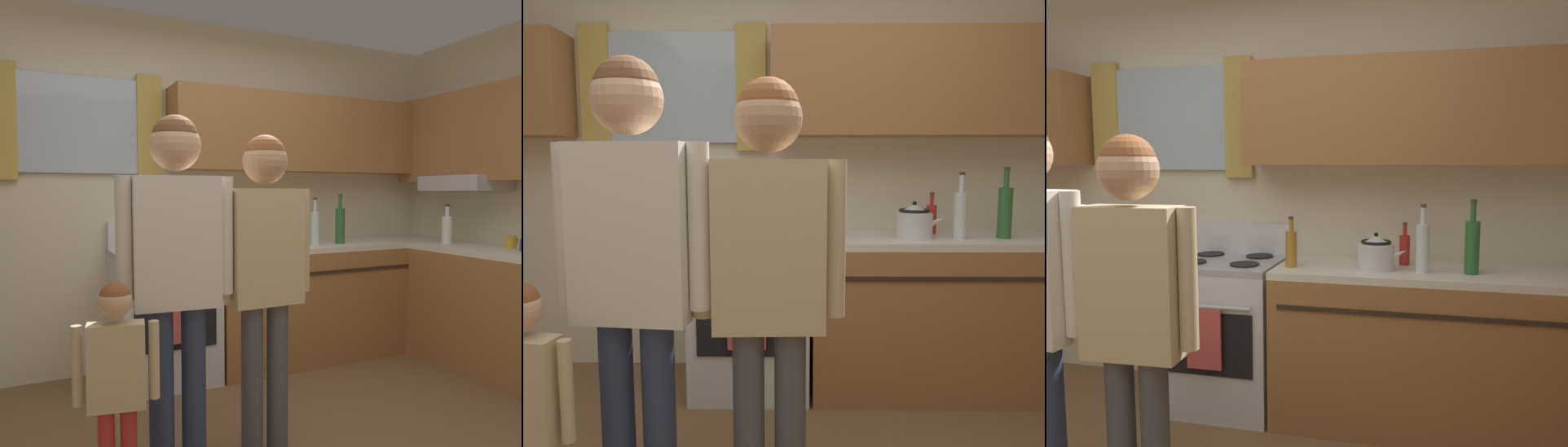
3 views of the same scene
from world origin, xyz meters
TOP-DOWN VIEW (x-y plane):
  - back_wall_unit at (0.08, 1.83)m, footprint 4.60×0.42m
  - stove_oven at (-0.23, 1.54)m, footprint 0.66×0.67m
  - bottle_wine_green at (1.18, 1.45)m, footprint 0.08×0.08m
  - bottle_tall_clear at (0.92, 1.42)m, footprint 0.07×0.07m
  - bottle_oil_amber at (0.20, 1.42)m, footprint 0.06×0.06m
  - bottle_sauce_red at (0.82, 1.62)m, footprint 0.06×0.06m
  - stovetop_kettle at (0.68, 1.44)m, footprint 0.27×0.20m
  - adult_holding_child at (-0.51, 0.26)m, footprint 0.51×0.22m
  - adult_in_plaid at (-0.08, 0.27)m, footprint 0.49×0.21m
  - small_child at (-0.80, 0.10)m, footprint 0.32×0.13m

SIDE VIEW (x-z plane):
  - stove_oven at x=-0.23m, z-range -0.08..1.02m
  - small_child at x=-0.80m, z-range 0.12..1.09m
  - bottle_sauce_red at x=0.82m, z-range 0.87..1.12m
  - adult_in_plaid at x=-0.08m, z-range 0.20..1.78m
  - stovetop_kettle at x=0.68m, z-range 0.89..1.10m
  - bottle_oil_amber at x=0.20m, z-range 0.87..1.15m
  - adult_holding_child at x=-0.51m, z-range 0.21..1.85m
  - bottle_tall_clear at x=0.92m, z-range 0.86..1.22m
  - bottle_wine_green at x=1.18m, z-range 0.85..1.25m
  - back_wall_unit at x=0.08m, z-range 0.17..2.77m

